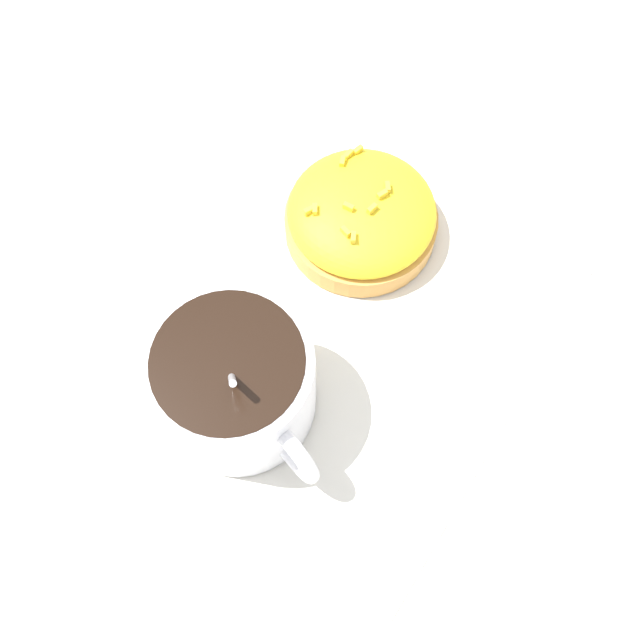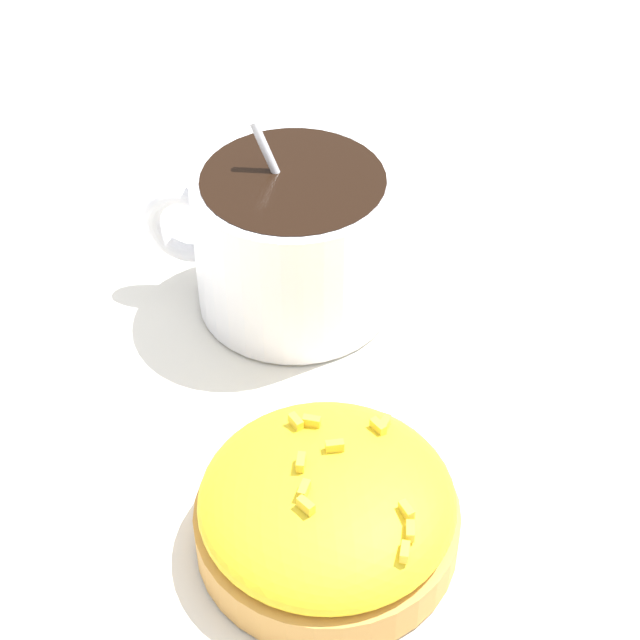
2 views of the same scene
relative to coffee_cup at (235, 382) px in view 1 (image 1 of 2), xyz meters
The scene contains 4 objects.
ground_plane 0.09m from the coffee_cup, ahead, with size 3.00×3.00×0.00m, color silver.
paper_napkin 0.09m from the coffee_cup, ahead, with size 0.28×0.28×0.00m.
coffee_cup is the anchor object (origin of this frame).
frosted_pastry 0.15m from the coffee_cup, ahead, with size 0.10×0.10×0.04m.
Camera 1 is at (-0.17, -0.11, 0.45)m, focal length 42.00 mm.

